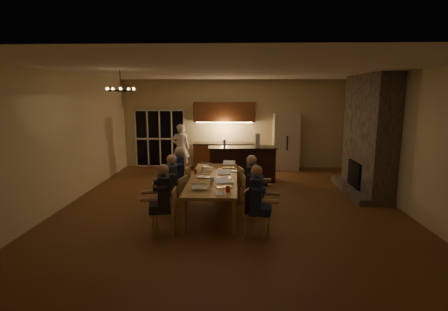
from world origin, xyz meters
TOP-DOWN VIEW (x-y plane):
  - floor at (0.00, 0.00)m, footprint 9.00×9.00m
  - back_wall at (0.00, 4.52)m, footprint 8.00×0.04m
  - left_wall at (-4.02, 0.00)m, footprint 0.04×9.00m
  - right_wall at (4.02, 0.00)m, footprint 0.04×9.00m
  - ceiling at (0.00, 0.00)m, footprint 8.00×9.00m
  - french_doors at (-2.70, 4.47)m, footprint 1.86×0.08m
  - fireplace at (3.70, 1.20)m, footprint 0.58×2.50m
  - kitchenette at (-0.30, 4.20)m, footprint 2.24×0.68m
  - refrigerator at (1.90, 4.15)m, footprint 0.90×0.68m
  - dining_table at (-0.40, -0.33)m, footprint 1.10×3.31m
  - bar_island at (0.32, 2.34)m, footprint 2.12×0.78m
  - chair_left_near at (-1.25, -1.91)m, footprint 0.45×0.45m
  - chair_left_mid at (-1.22, -0.86)m, footprint 0.55×0.55m
  - chair_left_far at (-1.27, 0.21)m, footprint 0.47×0.47m
  - chair_right_near at (0.53, -1.91)m, footprint 0.56×0.56m
  - chair_right_mid at (0.52, -0.79)m, footprint 0.50×0.50m
  - chair_right_far at (0.44, 0.20)m, footprint 0.55×0.55m
  - person_left_near at (-1.25, -1.91)m, footprint 0.71×0.71m
  - person_right_near at (0.51, -1.96)m, footprint 0.69×0.69m
  - person_left_mid at (-1.28, -0.83)m, footprint 0.71×0.71m
  - person_right_mid at (0.47, -0.84)m, footprint 0.66×0.66m
  - person_left_far at (-1.30, 0.26)m, footprint 0.70×0.70m
  - standing_person at (-1.79, 3.59)m, footprint 0.66×0.48m
  - chandelier at (-2.38, -0.70)m, footprint 0.60×0.60m
  - laptop_a at (-0.63, -1.33)m, footprint 0.35×0.32m
  - laptop_b at (-0.12, -1.19)m, footprint 0.40×0.38m
  - laptop_c at (-0.63, -0.32)m, footprint 0.33×0.29m
  - laptop_d at (-0.16, -0.38)m, footprint 0.35×0.32m
  - laptop_e at (-0.62, 0.84)m, footprint 0.36×0.32m
  - laptop_f at (-0.07, 0.77)m, footprint 0.34×0.31m
  - mug_front at (-0.41, -0.72)m, footprint 0.08×0.08m
  - mug_mid at (-0.25, 0.16)m, footprint 0.08×0.08m
  - mug_back at (-0.72, 0.42)m, footprint 0.08×0.08m
  - redcup_near at (-0.03, -1.55)m, footprint 0.08×0.08m
  - redcup_mid at (-0.86, 0.03)m, footprint 0.09×0.09m
  - can_silver at (-0.40, -0.97)m, footprint 0.06×0.06m
  - can_cola at (-0.59, 1.15)m, footprint 0.06×0.06m
  - plate_near at (-0.04, -0.82)m, footprint 0.25×0.25m
  - plate_left at (-0.70, -1.20)m, footprint 0.24×0.24m
  - plate_far at (0.03, 0.36)m, footprint 0.27×0.27m
  - notepad at (-0.19, -1.72)m, footprint 0.18×0.23m
  - bar_bottle at (-0.24, 2.37)m, footprint 0.07×0.07m
  - bar_blender at (0.77, 2.30)m, footprint 0.14×0.14m

SIDE VIEW (x-z plane):
  - floor at x=0.00m, z-range 0.00..0.00m
  - dining_table at x=-0.40m, z-range 0.00..0.75m
  - chair_left_near at x=-1.25m, z-range 0.00..0.89m
  - chair_left_mid at x=-1.22m, z-range 0.00..0.89m
  - chair_left_far at x=-1.27m, z-range 0.00..0.89m
  - chair_right_near at x=0.53m, z-range 0.00..0.89m
  - chair_right_mid at x=0.52m, z-range 0.00..0.89m
  - chair_right_far at x=0.44m, z-range 0.00..0.89m
  - bar_island at x=0.32m, z-range 0.00..1.08m
  - person_left_near at x=-1.25m, z-range 0.00..1.38m
  - person_right_near at x=0.51m, z-range 0.00..1.38m
  - person_left_mid at x=-1.28m, z-range 0.00..1.38m
  - person_right_mid at x=0.47m, z-range 0.00..1.38m
  - person_left_far at x=-1.30m, z-range 0.00..1.38m
  - notepad at x=-0.19m, z-range 0.75..0.76m
  - plate_near at x=-0.04m, z-range 0.75..0.77m
  - plate_left at x=-0.70m, z-range 0.75..0.77m
  - plate_far at x=0.03m, z-range 0.75..0.77m
  - mug_front at x=-0.41m, z-range 0.75..0.85m
  - mug_mid at x=-0.25m, z-range 0.75..0.85m
  - mug_back at x=-0.72m, z-range 0.75..0.85m
  - redcup_near at x=-0.03m, z-range 0.75..0.87m
  - redcup_mid at x=-0.86m, z-range 0.75..0.87m
  - can_silver at x=-0.40m, z-range 0.75..0.87m
  - can_cola at x=-0.59m, z-range 0.75..0.87m
  - standing_person at x=-1.79m, z-range 0.00..1.68m
  - laptop_a at x=-0.63m, z-range 0.75..0.98m
  - laptop_b at x=-0.12m, z-range 0.75..0.98m
  - laptop_c at x=-0.63m, z-range 0.75..0.98m
  - laptop_d at x=-0.16m, z-range 0.75..0.98m
  - laptop_e at x=-0.62m, z-range 0.75..0.98m
  - laptop_f at x=-0.07m, z-range 0.75..0.98m
  - refrigerator at x=1.90m, z-range 0.00..2.00m
  - french_doors at x=-2.70m, z-range 0.00..2.10m
  - kitchenette at x=-0.30m, z-range 0.00..2.40m
  - bar_bottle at x=-0.24m, z-range 1.08..1.32m
  - bar_blender at x=0.77m, z-range 1.08..1.49m
  - back_wall at x=0.00m, z-range 0.00..3.20m
  - left_wall at x=-4.02m, z-range 0.00..3.20m
  - right_wall at x=4.02m, z-range 0.00..3.20m
  - fireplace at x=3.70m, z-range 0.00..3.20m
  - chandelier at x=-2.38m, z-range 2.73..2.77m
  - ceiling at x=0.00m, z-range 3.20..3.24m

